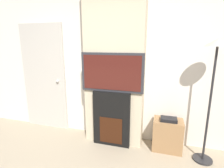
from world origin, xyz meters
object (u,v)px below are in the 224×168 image
fireplace (112,119)px  floor_lamp (215,69)px  media_stand (167,134)px  television (112,73)px

fireplace → floor_lamp: size_ratio=0.53×
floor_lamp → media_stand: floor_lamp is taller
fireplace → floor_lamp: 1.65m
television → media_stand: size_ratio=1.79×
floor_lamp → media_stand: (-0.50, 0.14, -1.09)m
floor_lamp → television: bearing=178.2°
television → floor_lamp: bearing=-1.8°
fireplace → media_stand: bearing=5.9°
fireplace → media_stand: 0.91m
television → media_stand: 1.31m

